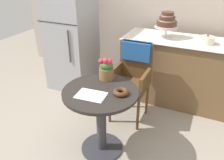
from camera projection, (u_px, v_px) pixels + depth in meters
ground_plane at (102, 148)px, 2.46m from camera, size 8.00×8.00×0.00m
cafe_table at (101, 109)px, 2.22m from camera, size 0.72×0.72×0.72m
wicker_chair at (133, 69)px, 2.72m from camera, size 0.42×0.45×0.95m
paper_napkin at (91, 95)px, 2.04m from camera, size 0.28×0.21×0.00m
donut_front at (121, 92)px, 2.05m from camera, size 0.14×0.14×0.05m
flower_vase at (106, 69)px, 2.28m from camera, size 0.15×0.15×0.24m
display_counter at (181, 72)px, 3.09m from camera, size 1.56×0.62×0.90m
tiered_cake_stand at (167, 22)px, 2.88m from camera, size 0.30×0.30×0.33m
round_layer_cake at (207, 40)px, 2.73m from camera, size 0.17×0.17×0.11m
refrigerator at (71, 33)px, 3.33m from camera, size 0.64×0.63×1.70m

